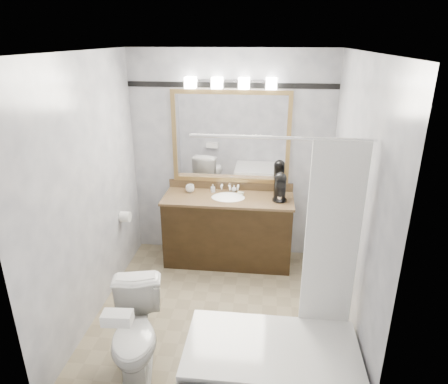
# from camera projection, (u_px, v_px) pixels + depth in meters

# --- Properties ---
(room) EXTENTS (2.42, 2.62, 2.52)m
(room) POSITION_uv_depth(u_px,v_px,m) (217.00, 198.00, 3.60)
(room) COLOR gray
(room) RESTS_ON ground
(vanity) EXTENTS (1.53, 0.58, 0.97)m
(vanity) POSITION_uv_depth(u_px,v_px,m) (228.00, 228.00, 4.83)
(vanity) COLOR black
(vanity) RESTS_ON ground
(mirror) EXTENTS (1.40, 0.04, 1.10)m
(mirror) POSITION_uv_depth(u_px,v_px,m) (231.00, 138.00, 4.69)
(mirror) COLOR #A5834A
(mirror) RESTS_ON room
(vanity_light_bar) EXTENTS (1.02, 0.14, 0.12)m
(vanity_light_bar) POSITION_uv_depth(u_px,v_px,m) (231.00, 83.00, 4.41)
(vanity_light_bar) COLOR silver
(vanity_light_bar) RESTS_ON room
(accent_stripe) EXTENTS (2.40, 0.01, 0.06)m
(accent_stripe) POSITION_uv_depth(u_px,v_px,m) (231.00, 85.00, 4.49)
(accent_stripe) COLOR black
(accent_stripe) RESTS_ON room
(bathtub) EXTENTS (1.30, 0.75, 1.96)m
(bathtub) POSITION_uv_depth(u_px,v_px,m) (274.00, 362.00, 3.06)
(bathtub) COLOR white
(bathtub) RESTS_ON ground
(tp_roll) EXTENTS (0.11, 0.12, 0.12)m
(tp_roll) POSITION_uv_depth(u_px,v_px,m) (125.00, 217.00, 4.53)
(tp_roll) COLOR white
(tp_roll) RESTS_ON room
(toilet) EXTENTS (0.55, 0.79, 0.73)m
(toilet) POSITION_uv_depth(u_px,v_px,m) (136.00, 334.00, 3.23)
(toilet) COLOR white
(toilet) RESTS_ON ground
(tissue_box) EXTENTS (0.22, 0.13, 0.09)m
(tissue_box) POSITION_uv_depth(u_px,v_px,m) (117.00, 318.00, 2.79)
(tissue_box) COLOR white
(tissue_box) RESTS_ON toilet
(coffee_maker) EXTENTS (0.17, 0.21, 0.32)m
(coffee_maker) POSITION_uv_depth(u_px,v_px,m) (280.00, 186.00, 4.57)
(coffee_maker) COLOR black
(coffee_maker) RESTS_ON vanity
(cup_left) EXTENTS (0.14, 0.14, 0.08)m
(cup_left) POSITION_uv_depth(u_px,v_px,m) (190.00, 189.00, 4.82)
(cup_left) COLOR white
(cup_left) RESTS_ON vanity
(cup_right) EXTENTS (0.10, 0.10, 0.08)m
(cup_right) POSITION_uv_depth(u_px,v_px,m) (190.00, 188.00, 4.86)
(cup_right) COLOR white
(cup_right) RESTS_ON vanity
(soap_bottle_a) EXTENTS (0.06, 0.06, 0.09)m
(soap_bottle_a) POSITION_uv_depth(u_px,v_px,m) (213.00, 188.00, 4.83)
(soap_bottle_a) COLOR white
(soap_bottle_a) RESTS_ON vanity
(soap_bottle_b) EXTENTS (0.06, 0.06, 0.08)m
(soap_bottle_b) POSITION_uv_depth(u_px,v_px,m) (234.00, 188.00, 4.85)
(soap_bottle_b) COLOR white
(soap_bottle_b) RESTS_ON vanity
(soap_bar) EXTENTS (0.08, 0.06, 0.02)m
(soap_bar) POSITION_uv_depth(u_px,v_px,m) (241.00, 193.00, 4.77)
(soap_bar) COLOR beige
(soap_bar) RESTS_ON vanity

